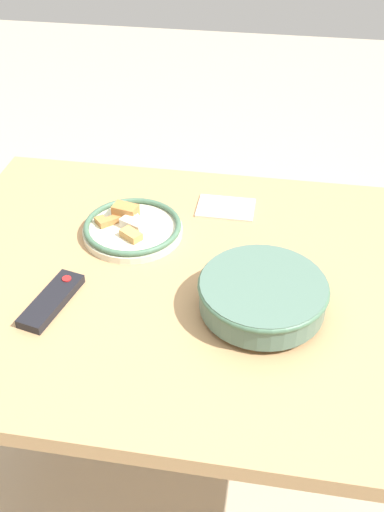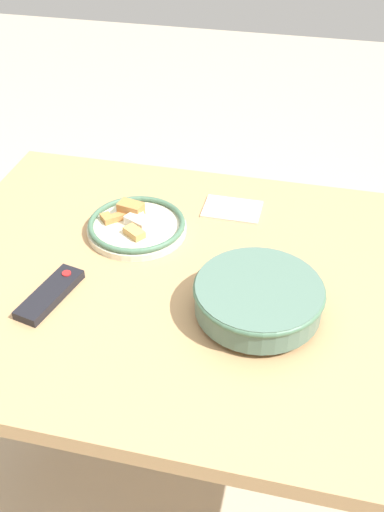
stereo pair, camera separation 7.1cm
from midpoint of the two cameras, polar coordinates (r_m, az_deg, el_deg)
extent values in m
plane|color=#B7A88E|center=(1.90, 1.28, -18.82)|extent=(8.00, 8.00, 0.00)
cube|color=tan|center=(1.37, 1.69, -2.67)|extent=(1.25, 0.93, 0.04)
cylinder|color=tan|center=(2.04, -11.61, -0.83)|extent=(0.06, 0.06, 0.68)
cylinder|color=#4C6B5B|center=(1.27, 7.83, -5.26)|extent=(0.12, 0.12, 0.01)
cylinder|color=#4C6B5B|center=(1.25, 7.97, -3.98)|extent=(0.26, 0.26, 0.06)
cylinder|color=#C67A33|center=(1.25, 7.96, -4.14)|extent=(0.24, 0.24, 0.05)
torus|color=#42664C|center=(1.23, 8.07, -3.19)|extent=(0.27, 0.27, 0.01)
cylinder|color=beige|center=(1.49, -3.90, 2.59)|extent=(0.25, 0.25, 0.02)
torus|color=#42664C|center=(1.49, -3.92, 3.10)|extent=(0.24, 0.24, 0.01)
cube|color=silver|center=(1.48, -3.79, 3.29)|extent=(0.07, 0.06, 0.02)
cube|color=tan|center=(1.45, -4.12, 2.22)|extent=(0.06, 0.05, 0.02)
cube|color=silver|center=(1.50, -3.80, 3.69)|extent=(0.05, 0.05, 0.02)
cube|color=#B2753D|center=(1.51, -5.65, 3.73)|extent=(0.04, 0.04, 0.02)
cube|color=#B2753D|center=(1.51, -6.76, 3.55)|extent=(0.04, 0.04, 0.02)
cube|color=#B2753D|center=(1.52, -4.50, 4.42)|extent=(0.07, 0.05, 0.04)
cube|color=black|center=(1.33, -11.88, -3.61)|extent=(0.10, 0.19, 0.02)
cylinder|color=red|center=(1.36, -10.40, -1.66)|extent=(0.02, 0.02, 0.00)
cube|color=beige|center=(1.58, 5.15, 4.44)|extent=(0.15, 0.10, 0.01)
camera|label=1|loc=(0.04, -88.49, 1.18)|focal=42.00mm
camera|label=2|loc=(0.04, 91.51, -1.18)|focal=42.00mm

